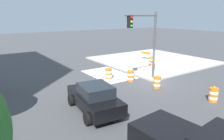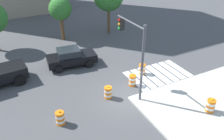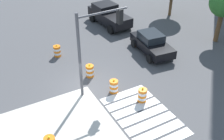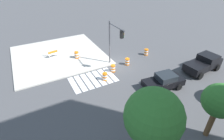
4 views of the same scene
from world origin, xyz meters
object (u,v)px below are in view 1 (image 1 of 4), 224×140
at_px(traffic_barrel_on_sidewalk, 151,61).
at_px(traffic_light_pole, 145,34).
at_px(traffic_barrel_crosswalk_end, 109,74).
at_px(traffic_barrel_median_near, 157,82).
at_px(construction_barricade, 147,54).
at_px(traffic_barrel_near_corner, 131,76).
at_px(traffic_barrel_median_far, 213,95).
at_px(sports_car, 94,98).

height_order(traffic_barrel_on_sidewalk, traffic_light_pole, traffic_light_pole).
distance_m(traffic_barrel_crosswalk_end, traffic_barrel_median_near, 4.40).
bearing_deg(traffic_barrel_median_near, traffic_barrel_crosswalk_end, 22.82).
bearing_deg(construction_barricade, traffic_barrel_crosswalk_end, 115.66).
distance_m(traffic_barrel_crosswalk_end, traffic_barrel_on_sidewalk, 6.40).
relative_size(traffic_barrel_near_corner, construction_barricade, 0.76).
height_order(traffic_barrel_median_near, construction_barricade, construction_barricade).
xyz_separation_m(traffic_barrel_median_far, traffic_barrel_on_sidewalk, (9.08, -3.52, 0.15)).
bearing_deg(construction_barricade, traffic_light_pole, 134.78).
xyz_separation_m(traffic_barrel_crosswalk_end, traffic_barrel_on_sidewalk, (1.18, -6.29, 0.15)).
bearing_deg(traffic_light_pole, traffic_barrel_median_near, 172.18).
bearing_deg(traffic_barrel_crosswalk_end, construction_barricade, -64.34).
relative_size(traffic_barrel_median_far, traffic_barrel_on_sidewalk, 1.00).
bearing_deg(traffic_barrel_median_near, sports_car, 97.47).
xyz_separation_m(traffic_barrel_median_near, traffic_barrel_median_far, (-3.85, -1.07, 0.00)).
height_order(traffic_barrel_crosswalk_end, traffic_light_pole, traffic_light_pole).
relative_size(traffic_barrel_crosswalk_end, traffic_barrel_on_sidewalk, 1.00).
bearing_deg(traffic_barrel_median_near, traffic_barrel_median_far, -164.54).
xyz_separation_m(traffic_barrel_near_corner, construction_barricade, (5.59, -7.11, 0.27)).
bearing_deg(traffic_barrel_median_far, sports_car, 66.05).
height_order(traffic_barrel_on_sidewalk, construction_barricade, traffic_barrel_on_sidewalk).
bearing_deg(traffic_barrel_crosswalk_end, traffic_barrel_median_near, -157.18).
bearing_deg(traffic_barrel_median_far, traffic_barrel_median_near, 15.46).
distance_m(traffic_barrel_median_near, construction_barricade, 10.33).
xyz_separation_m(traffic_barrel_near_corner, traffic_barrel_crosswalk_end, (1.64, 1.11, 0.00)).
height_order(sports_car, traffic_barrel_crosswalk_end, sports_car).
height_order(traffic_barrel_median_near, traffic_barrel_median_far, same).
bearing_deg(traffic_light_pole, construction_barricade, -45.22).
bearing_deg(traffic_light_pole, traffic_barrel_near_corner, 52.71).
bearing_deg(traffic_barrel_on_sidewalk, traffic_barrel_near_corner, 118.54).
bearing_deg(traffic_barrel_crosswalk_end, traffic_barrel_on_sidewalk, -79.41).
bearing_deg(traffic_light_pole, traffic_barrel_crosswalk_end, 40.62).
xyz_separation_m(traffic_barrel_on_sidewalk, traffic_light_pole, (-3.45, 4.34, 3.31)).
relative_size(sports_car, construction_barricade, 3.31).
bearing_deg(traffic_barrel_median_near, traffic_barrel_near_corner, 13.75).
bearing_deg(traffic_barrel_near_corner, traffic_barrel_median_near, -166.25).
height_order(traffic_barrel_crosswalk_end, traffic_barrel_on_sidewalk, traffic_barrel_on_sidewalk).
distance_m(traffic_barrel_median_near, traffic_barrel_median_far, 4.00).
xyz_separation_m(traffic_barrel_median_near, construction_barricade, (8.00, -6.52, 0.27)).
relative_size(traffic_barrel_crosswalk_end, traffic_light_pole, 0.19).
distance_m(traffic_barrel_near_corner, traffic_barrel_median_near, 2.49).
bearing_deg(traffic_barrel_median_far, traffic_barrel_near_corner, 14.80).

